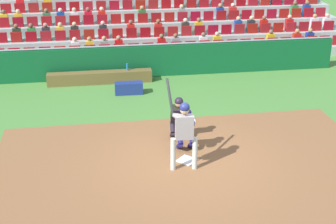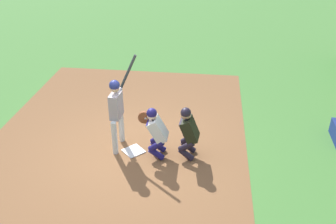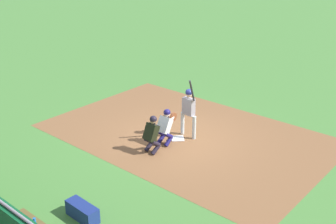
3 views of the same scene
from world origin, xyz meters
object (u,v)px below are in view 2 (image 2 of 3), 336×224
(batter_at_plate, at_px, (117,107))
(catcher_crouching, at_px, (155,129))
(home_plate_marker, at_px, (134,151))
(home_plate_umpire, at_px, (188,130))

(batter_at_plate, height_order, catcher_crouching, batter_at_plate)
(home_plate_marker, relative_size, catcher_crouching, 0.35)
(batter_at_plate, relative_size, catcher_crouching, 1.80)
(home_plate_marker, height_order, home_plate_umpire, home_plate_umpire)
(home_plate_umpire, bearing_deg, home_plate_marker, 89.88)
(home_plate_marker, xyz_separation_m, catcher_crouching, (-0.07, -0.56, 0.69))
(home_plate_marker, height_order, batter_at_plate, batter_at_plate)
(catcher_crouching, xyz_separation_m, home_plate_umpire, (0.06, -0.74, -0.00))
(batter_at_plate, height_order, home_plate_umpire, batter_at_plate)
(home_plate_umpire, bearing_deg, batter_at_plate, 84.30)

